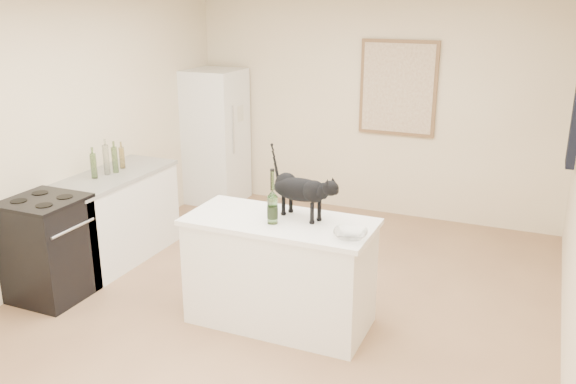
{
  "coord_description": "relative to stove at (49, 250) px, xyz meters",
  "views": [
    {
      "loc": [
        1.94,
        -4.3,
        2.59
      ],
      "look_at": [
        0.15,
        -0.15,
        1.12
      ],
      "focal_mm": 38.06,
      "sensor_mm": 36.0,
      "label": 1
    }
  ],
  "objects": [
    {
      "name": "wall_front",
      "position": [
        1.95,
        -2.15,
        0.85
      ],
      "size": [
        4.5,
        0.0,
        4.5
      ],
      "primitive_type": "plane",
      "rotation": [
        -1.57,
        0.0,
        0.0
      ],
      "color": "beige",
      "rests_on": "ground"
    },
    {
      "name": "hanging_garment",
      "position": [
        4.14,
        2.65,
        0.95
      ],
      "size": [
        0.08,
        0.34,
        0.8
      ],
      "primitive_type": "cube",
      "color": "black",
      "rests_on": "wall_right"
    },
    {
      "name": "artwork_frame",
      "position": [
        2.25,
        3.32,
        1.1
      ],
      "size": [
        0.9,
        0.03,
        1.1
      ],
      "primitive_type": "cube",
      "color": "brown",
      "rests_on": "wall_back"
    },
    {
      "name": "fridge",
      "position": [
        0.0,
        2.95,
        0.4
      ],
      "size": [
        0.68,
        0.68,
        1.7
      ],
      "primitive_type": "cube",
      "color": "white",
      "rests_on": "floor"
    },
    {
      "name": "fridge_paper",
      "position": [
        0.34,
        2.99,
        0.72
      ],
      "size": [
        0.03,
        0.15,
        0.2
      ],
      "primitive_type": "cube",
      "rotation": [
        0.0,
        0.0,
        -0.16
      ],
      "color": "beige",
      "rests_on": "fridge"
    },
    {
      "name": "floor",
      "position": [
        1.95,
        0.6,
        -0.45
      ],
      "size": [
        5.5,
        5.5,
        0.0
      ],
      "primitive_type": "plane",
      "color": "#A17A55",
      "rests_on": "ground"
    },
    {
      "name": "wall_back",
      "position": [
        1.95,
        3.35,
        0.85
      ],
      "size": [
        4.5,
        0.0,
        4.5
      ],
      "primitive_type": "plane",
      "rotation": [
        1.57,
        0.0,
        0.0
      ],
      "color": "beige",
      "rests_on": "ground"
    },
    {
      "name": "island_top",
      "position": [
        2.05,
        0.4,
        0.43
      ],
      "size": [
        1.5,
        0.7,
        0.04
      ],
      "primitive_type": "cube",
      "color": "white",
      "rests_on": "island_base"
    },
    {
      "name": "wine_bottle",
      "position": [
        2.03,
        0.31,
        0.64
      ],
      "size": [
        0.09,
        0.09,
        0.38
      ],
      "primitive_type": "cylinder",
      "rotation": [
        0.0,
        0.0,
        0.16
      ],
      "color": "#326227",
      "rests_on": "island_top"
    },
    {
      "name": "left_cabinets",
      "position": [
        0.0,
        0.9,
        -0.02
      ],
      "size": [
        0.6,
        1.4,
        0.86
      ],
      "primitive_type": "cube",
      "color": "white",
      "rests_on": "floor"
    },
    {
      "name": "island_base",
      "position": [
        2.05,
        0.4,
        -0.02
      ],
      "size": [
        1.44,
        0.67,
        0.86
      ],
      "primitive_type": "cube",
      "color": "white",
      "rests_on": "floor"
    },
    {
      "name": "glass_bowl",
      "position": [
        2.68,
        0.25,
        0.48
      ],
      "size": [
        0.3,
        0.3,
        0.06
      ],
      "primitive_type": "imported",
      "rotation": [
        0.0,
        0.0,
        0.22
      ],
      "color": "white",
      "rests_on": "island_top"
    },
    {
      "name": "stove",
      "position": [
        0.0,
        0.0,
        0.0
      ],
      "size": [
        0.6,
        0.6,
        0.9
      ],
      "primitive_type": "cube",
      "color": "black",
      "rests_on": "floor"
    },
    {
      "name": "wall_left",
      "position": [
        -0.3,
        0.6,
        0.85
      ],
      "size": [
        0.0,
        5.5,
        5.5
      ],
      "primitive_type": "plane",
      "rotation": [
        1.57,
        0.0,
        1.57
      ],
      "color": "beige",
      "rests_on": "ground"
    },
    {
      "name": "black_cat",
      "position": [
        2.18,
        0.51,
        0.66
      ],
      "size": [
        0.62,
        0.35,
        0.41
      ],
      "primitive_type": null,
      "rotation": [
        0.0,
        0.0,
        -0.32
      ],
      "color": "black",
      "rests_on": "island_top"
    },
    {
      "name": "artwork_canvas",
      "position": [
        2.25,
        3.3,
        1.1
      ],
      "size": [
        0.82,
        0.0,
        1.02
      ],
      "primitive_type": "cube",
      "color": "beige",
      "rests_on": "wall_back"
    },
    {
      "name": "counter_bottle_cluster",
      "position": [
        -0.02,
        0.91,
        0.58
      ],
      "size": [
        0.12,
        0.46,
        0.3
      ],
      "color": "#29501B",
      "rests_on": "left_countertop"
    },
    {
      "name": "left_countertop",
      "position": [
        0.0,
        0.9,
        0.43
      ],
      "size": [
        0.62,
        1.44,
        0.04
      ],
      "primitive_type": "cube",
      "color": "gray",
      "rests_on": "left_cabinets"
    }
  ]
}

